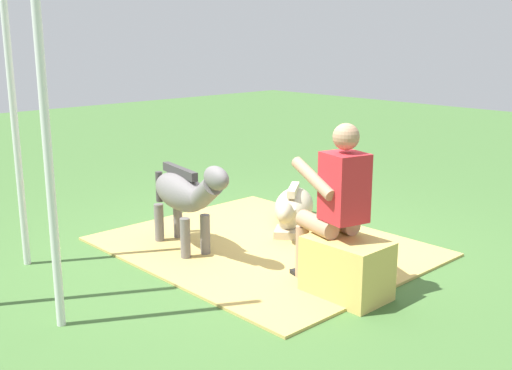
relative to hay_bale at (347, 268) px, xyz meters
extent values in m
plane|color=#426B33|center=(1.18, -0.27, -0.23)|extent=(24.00, 24.00, 0.00)
cube|color=tan|center=(1.24, -0.31, -0.22)|extent=(2.83, 2.34, 0.02)
cube|color=tan|center=(0.00, 0.00, 0.00)|extent=(0.62, 0.43, 0.46)
cylinder|color=tan|center=(0.27, 0.05, 0.30)|extent=(0.42, 0.23, 0.14)
cylinder|color=tan|center=(0.46, 0.00, 0.00)|extent=(0.11, 0.11, 0.46)
cube|color=black|center=(0.46, 0.00, -0.20)|extent=(0.24, 0.15, 0.06)
cylinder|color=tan|center=(0.22, -0.15, 0.30)|extent=(0.42, 0.23, 0.14)
cylinder|color=tan|center=(0.41, -0.19, 0.00)|extent=(0.11, 0.11, 0.46)
cube|color=black|center=(0.41, -0.19, -0.20)|extent=(0.24, 0.15, 0.06)
cube|color=red|center=(0.05, 0.00, 0.63)|extent=(0.36, 0.34, 0.52)
cylinder|color=tan|center=(0.26, 0.11, 0.68)|extent=(0.51, 0.21, 0.26)
cylinder|color=tan|center=(0.19, -0.20, 0.68)|extent=(0.51, 0.21, 0.26)
sphere|color=tan|center=(0.05, 0.00, 1.01)|extent=(0.20, 0.20, 0.20)
ellipsoid|color=slate|center=(1.74, 0.28, 0.33)|extent=(0.88, 0.46, 0.34)
cylinder|color=slate|center=(1.44, 0.23, -0.03)|extent=(0.09, 0.09, 0.39)
cylinder|color=slate|center=(1.48, 0.42, -0.03)|extent=(0.09, 0.09, 0.39)
cylinder|color=slate|center=(1.99, 0.13, -0.03)|extent=(0.09, 0.09, 0.39)
cylinder|color=slate|center=(2.03, 0.32, -0.03)|extent=(0.09, 0.09, 0.39)
cylinder|color=slate|center=(1.25, 0.37, 0.43)|extent=(0.39, 0.24, 0.33)
ellipsoid|color=slate|center=(1.07, 0.40, 0.59)|extent=(0.34, 0.21, 0.20)
cube|color=#3A3838|center=(1.74, 0.28, 0.52)|extent=(0.60, 0.17, 0.08)
cylinder|color=#3A3838|center=(2.20, 0.19, 0.28)|extent=(0.07, 0.07, 0.30)
ellipsoid|color=tan|center=(1.60, -1.11, -0.05)|extent=(0.85, 0.94, 0.36)
cube|color=tan|center=(1.28, -0.67, -0.18)|extent=(0.36, 0.37, 0.10)
cylinder|color=tan|center=(1.27, -0.66, 0.01)|extent=(0.31, 0.34, 0.30)
ellipsoid|color=tan|center=(1.16, -0.51, 0.09)|extent=(0.31, 0.34, 0.20)
cube|color=beige|center=(1.55, -1.04, 0.15)|extent=(0.33, 0.40, 0.08)
cylinder|color=silver|center=(1.04, 1.83, 0.99)|extent=(0.06, 0.06, 2.43)
cylinder|color=silver|center=(2.36, 1.50, 0.99)|extent=(0.06, 0.06, 2.43)
camera|label=1|loc=(-2.79, 3.57, 1.74)|focal=43.77mm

